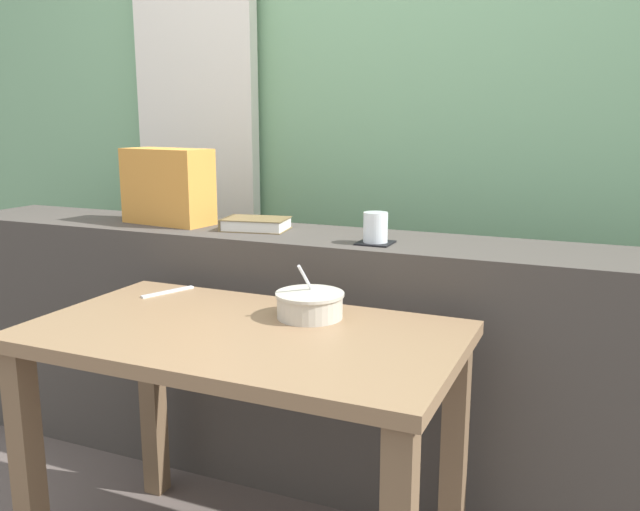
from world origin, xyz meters
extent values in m
cube|color=#7AAD7F|center=(0.00, 1.17, 1.40)|extent=(4.80, 0.08, 2.80)
cube|color=silver|center=(-0.78, 1.07, 1.25)|extent=(0.56, 0.06, 2.50)
cube|color=#423D38|center=(0.00, 0.55, 0.41)|extent=(2.80, 0.37, 0.82)
cube|color=brown|center=(-0.43, -0.26, 0.32)|extent=(0.06, 0.06, 0.65)
cube|color=brown|center=(-0.43, 0.23, 0.32)|extent=(0.06, 0.06, 0.65)
cube|color=brown|center=(0.53, 0.23, 0.32)|extent=(0.06, 0.06, 0.65)
cube|color=#846647|center=(0.05, -0.02, 0.67)|extent=(1.06, 0.60, 0.03)
cube|color=black|center=(0.22, 0.48, 0.82)|extent=(0.10, 0.10, 0.00)
cylinder|color=white|center=(0.22, 0.48, 0.87)|extent=(0.07, 0.07, 0.09)
cylinder|color=gold|center=(0.22, 0.48, 0.86)|extent=(0.07, 0.07, 0.06)
cube|color=brown|center=(-0.22, 0.55, 0.82)|extent=(0.23, 0.18, 0.00)
cube|color=silver|center=(-0.22, 0.55, 0.84)|extent=(0.22, 0.17, 0.03)
cube|color=brown|center=(-0.22, 0.55, 0.86)|extent=(0.23, 0.18, 0.00)
cube|color=brown|center=(-0.32, 0.53, 0.84)|extent=(0.03, 0.14, 0.04)
cube|color=#D18938|center=(-0.57, 0.55, 0.95)|extent=(0.34, 0.18, 0.26)
cylinder|color=#BCB7A8|center=(0.16, 0.14, 0.72)|extent=(0.17, 0.17, 0.07)
cylinder|color=#BCB7A8|center=(0.16, 0.14, 0.75)|extent=(0.18, 0.18, 0.01)
cylinder|color=#9E5B33|center=(0.16, 0.14, 0.71)|extent=(0.15, 0.15, 0.04)
cylinder|color=silver|center=(0.15, 0.16, 0.76)|extent=(0.02, 0.12, 0.13)
ellipsoid|color=silver|center=(0.15, 0.18, 0.72)|extent=(0.03, 0.05, 0.01)
cube|color=silver|center=(-0.32, 0.19, 0.69)|extent=(0.08, 0.16, 0.01)
camera|label=1|loc=(0.84, -1.36, 1.19)|focal=37.45mm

